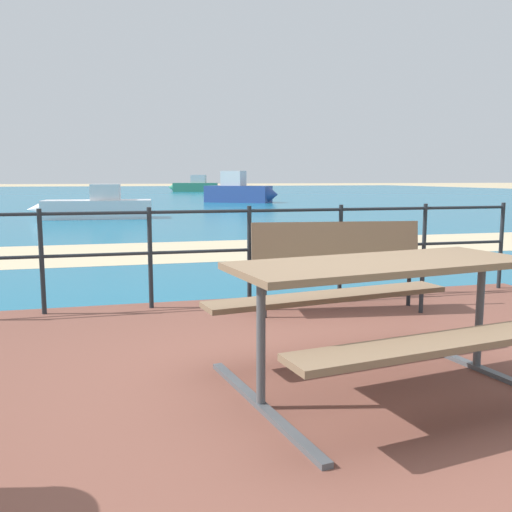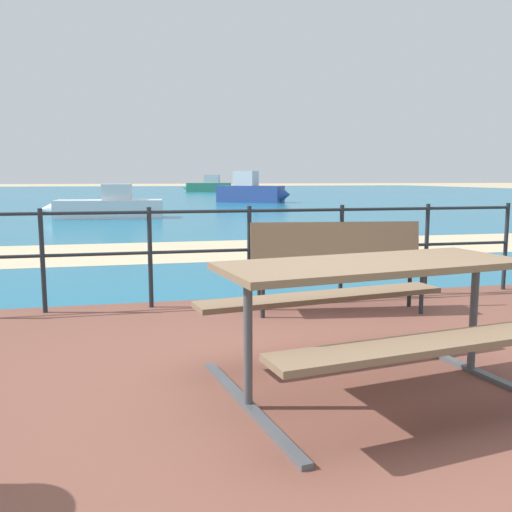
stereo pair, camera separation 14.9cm
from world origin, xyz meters
name	(u,v)px [view 1 (the left image)]	position (x,y,z in m)	size (l,w,h in m)	color
ground_plane	(342,396)	(0.00, 0.00, 0.00)	(240.00, 240.00, 0.00)	tan
patio_paving	(342,391)	(0.00, 0.00, 0.03)	(6.40, 5.20, 0.06)	brown
sea_water	(131,195)	(0.00, 40.00, 0.01)	(90.00, 90.00, 0.01)	#196B8E
beach_strip	(190,251)	(0.00, 6.91, 0.01)	(54.00, 2.89, 0.01)	beige
picnic_table	(382,292)	(0.21, -0.06, 0.64)	(2.01, 1.70, 0.77)	#7A6047
park_bench	(338,257)	(0.75, 1.87, 0.57)	(1.68, 0.62, 0.84)	#7A6047
railing_fence	(249,243)	(0.00, 2.38, 0.67)	(5.94, 0.04, 0.98)	#1E2328
boat_near	(195,186)	(6.09, 48.65, 0.56)	(4.59, 2.37, 1.55)	#338466
boat_mid	(240,191)	(5.24, 25.96, 0.59)	(3.83, 3.08, 1.66)	#2D478C
boat_far	(96,207)	(-1.83, 15.70, 0.38)	(3.95, 1.52, 1.10)	silver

